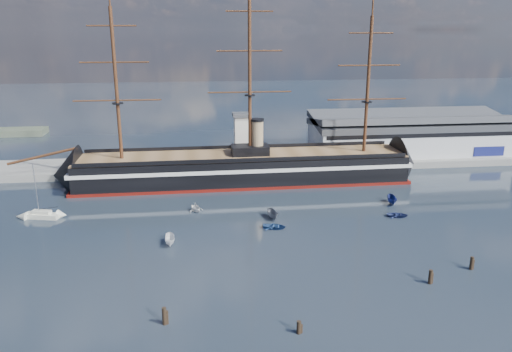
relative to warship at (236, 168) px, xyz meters
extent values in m
plane|color=#16212E|center=(-0.37, -20.00, -4.04)|extent=(600.00, 600.00, 0.00)
cube|color=slate|center=(9.63, 16.00, -4.04)|extent=(180.00, 18.00, 2.00)
cube|color=#B7BABC|center=(57.63, 20.00, 2.96)|extent=(62.00, 20.00, 10.00)
cube|color=#3F4247|center=(57.63, 20.00, 8.56)|extent=(63.00, 21.00, 2.00)
cube|color=silver|center=(2.63, 13.00, 4.96)|extent=(4.00, 4.00, 14.00)
cube|color=#3F4247|center=(2.63, 13.00, 12.46)|extent=(5.00, 5.00, 1.00)
cube|color=black|center=(1.73, 0.00, -0.04)|extent=(88.10, 16.54, 7.00)
cube|color=silver|center=(1.73, 0.00, 1.16)|extent=(90.10, 16.79, 1.00)
cube|color=#5B0F0B|center=(1.73, 0.00, -3.69)|extent=(90.10, 16.75, 0.90)
cone|color=black|center=(-44.77, 0.00, -0.34)|extent=(14.10, 15.77, 15.68)
cone|color=black|center=(48.23, 0.00, -0.34)|extent=(11.10, 15.75, 15.68)
cube|color=brown|center=(1.73, 0.00, 3.56)|extent=(88.09, 15.26, 0.40)
cube|color=black|center=(3.73, 0.00, 4.96)|extent=(10.04, 6.06, 2.50)
cylinder|color=tan|center=(5.73, 0.00, 8.46)|extent=(3.20, 3.20, 9.00)
cylinder|color=#381E0F|center=(-50.27, 0.00, 4.96)|extent=(17.76, 0.81, 4.43)
cylinder|color=#381E0F|center=(-30.27, 0.00, 22.76)|extent=(0.90, 0.90, 38.00)
cylinder|color=#381E0F|center=(3.73, 0.00, 24.76)|extent=(0.90, 0.90, 42.00)
cylinder|color=#381E0F|center=(35.73, 0.00, 21.76)|extent=(0.90, 0.90, 36.00)
cube|color=beige|center=(-45.40, -21.65, -3.52)|extent=(8.14, 4.22, 1.04)
cube|color=beige|center=(-45.40, -21.65, -2.68)|extent=(4.45, 2.68, 0.83)
cylinder|color=#B2B2B7|center=(-45.92, -21.65, 2.73)|extent=(0.17, 0.17, 11.46)
imported|color=white|center=(-16.48, -39.78, -4.04)|extent=(5.84, 2.37, 2.30)
imported|color=navy|center=(4.99, -34.16, -4.04)|extent=(2.03, 3.29, 1.43)
imported|color=slate|center=(5.57, -28.40, -4.04)|extent=(6.17, 3.03, 2.36)
imported|color=silver|center=(-11.40, -21.82, -4.04)|extent=(6.85, 5.46, 2.31)
imported|color=navy|center=(33.45, -30.89, -4.04)|extent=(1.85, 3.13, 1.37)
imported|color=navy|center=(35.57, -22.38, -4.04)|extent=(6.38, 3.34, 2.43)
cylinder|color=black|center=(-16.15, -67.42, -4.04)|extent=(0.64, 0.64, 3.39)
cylinder|color=black|center=(2.33, -71.94, -4.04)|extent=(0.64, 0.64, 2.60)
cylinder|color=black|center=(26.72, -60.81, -4.04)|extent=(0.64, 0.64, 3.16)
cylinder|color=black|center=(36.18, -56.88, -4.04)|extent=(0.64, 0.64, 3.09)
camera|label=1|loc=(-10.97, -130.66, 36.26)|focal=35.00mm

